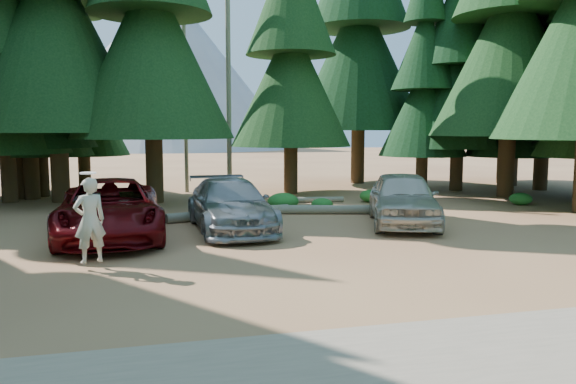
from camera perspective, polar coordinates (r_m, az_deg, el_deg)
name	(u,v)px	position (r m, az deg, el deg)	size (l,w,h in m)	color
ground	(280,262)	(13.79, -0.78, -7.09)	(160.00, 160.00, 0.00)	#986340
gravel_strip	(392,373)	(7.92, 10.52, -17.65)	(26.00, 3.50, 0.01)	gray
forest_belt_north	(213,194)	(28.41, -7.67, -0.16)	(36.00, 7.00, 22.00)	black
snag_front	(228,72)	(27.97, -6.08, 12.08)	(0.24, 0.24, 12.00)	#686453
snag_back	(185,94)	(29.18, -10.42, 9.80)	(0.20, 0.20, 10.00)	#686453
mountain_peak	(150,74)	(101.74, -13.89, 11.57)	(48.00, 50.00, 28.00)	gray
red_pickup	(110,209)	(17.31, -17.64, -1.67)	(2.91, 6.31, 1.75)	#5A070C
silver_minivan_center	(230,205)	(17.98, -5.89, -1.32)	(2.27, 5.59, 1.62)	gray
silver_minivan_right	(403,198)	(19.31, 11.60, -0.62)	(2.13, 5.30, 1.80)	beige
frisbee_player	(90,220)	(13.61, -19.50, -2.69)	(0.84, 0.70, 2.08)	beige
log_left	(231,213)	(20.50, -5.85, -2.17)	(0.34, 0.34, 4.83)	#686453
log_mid	(310,200)	(24.74, 2.29, -0.79)	(0.24, 0.24, 2.97)	#686453
log_right	(308,210)	(21.39, 2.06, -1.79)	(0.34, 0.34, 5.37)	#686453
shrub_left	(110,211)	(21.75, -17.61, -1.82)	(0.80, 0.80, 0.44)	#1F6723
shrub_center_left	(118,206)	(22.56, -16.86, -1.40)	(0.96, 0.96, 0.53)	#1F6723
shrub_center_right	(322,204)	(22.43, 3.48, -1.24)	(0.87, 0.87, 0.48)	#1F6723
shrub_right	(283,201)	(22.39, -0.51, -0.97)	(1.25, 1.25, 0.69)	#1F6723
shrub_far_right	(371,196)	(25.11, 8.42, -0.40)	(1.00, 1.00, 0.55)	#1F6723
shrub_edge_east	(521,199)	(25.89, 22.57, -0.65)	(0.94, 0.94, 0.52)	#1F6723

